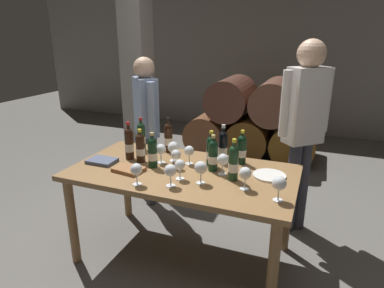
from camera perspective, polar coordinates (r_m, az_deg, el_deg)
ground_plane at (r=2.92m, az=-1.52°, el=-18.41°), size 14.00×14.00×0.00m
cellar_back_wall at (r=6.42m, az=13.73°, el=14.83°), size 10.00×0.24×2.80m
barrel_stack at (r=4.99m, az=10.23°, el=3.86°), size 1.86×0.90×1.15m
stone_pillar at (r=4.38m, az=-9.33°, el=12.31°), size 0.32×0.32×2.60m
dining_table at (r=2.57m, az=-1.65°, el=-6.42°), size 1.70×0.90×0.76m
wine_bottle_0 at (r=2.64m, az=5.33°, el=-0.49°), size 0.07×0.07×0.32m
wine_bottle_1 at (r=2.66m, az=8.56°, el=-0.87°), size 0.07×0.07×0.28m
wine_bottle_2 at (r=2.58m, az=-6.80°, el=-1.39°), size 0.07×0.07×0.28m
wine_bottle_3 at (r=2.70m, az=-8.86°, el=-0.62°), size 0.07×0.07×0.27m
wine_bottle_4 at (r=2.35m, az=7.12°, el=-3.18°), size 0.07×0.07×0.31m
wine_bottle_5 at (r=2.58m, az=3.29°, el=-1.17°), size 0.07×0.07×0.29m
wine_bottle_6 at (r=2.90m, az=-4.09°, el=1.17°), size 0.07×0.07×0.31m
wine_bottle_7 at (r=2.97m, az=-8.70°, el=1.35°), size 0.07×0.07×0.30m
wine_bottle_8 at (r=2.77m, az=-10.75°, el=0.13°), size 0.07×0.07×0.32m
wine_bottle_9 at (r=2.50m, az=3.63°, el=-1.93°), size 0.07×0.07×0.28m
wine_glass_0 at (r=2.28m, az=1.52°, el=-4.16°), size 0.09×0.09×0.16m
wine_glass_1 at (r=2.12m, az=14.76°, el=-6.65°), size 0.09×0.09×0.16m
wine_glass_2 at (r=2.68m, az=-3.23°, el=-0.63°), size 0.09×0.09×0.16m
wine_glass_3 at (r=2.24m, az=-3.74°, el=-4.65°), size 0.09×0.09×0.16m
wine_glass_4 at (r=2.62m, az=-0.42°, el=-1.26°), size 0.08×0.08×0.15m
wine_glass_5 at (r=2.44m, az=5.30°, el=-2.76°), size 0.09×0.09×0.16m
wine_glass_6 at (r=2.35m, az=-2.11°, el=-3.69°), size 0.07×0.07×0.15m
wine_glass_7 at (r=2.29m, az=-9.54°, el=-4.40°), size 0.08×0.08×0.16m
wine_glass_8 at (r=2.22m, az=9.15°, el=-5.09°), size 0.08×0.08×0.16m
wine_glass_9 at (r=2.54m, az=-2.79°, el=-1.94°), size 0.08×0.08×0.15m
wine_glass_10 at (r=2.65m, az=-5.39°, el=-0.99°), size 0.09×0.09×0.16m
tasting_notebook at (r=2.56m, az=-10.81°, el=-4.30°), size 0.24×0.19×0.03m
leather_ledger at (r=2.78m, az=-15.20°, el=-2.82°), size 0.22×0.16×0.03m
serving_plate at (r=2.50m, az=13.15°, el=-5.28°), size 0.24×0.24×0.01m
sommelier_presenting at (r=2.98m, az=18.72°, el=3.74°), size 0.38×0.36×1.72m
taster_seated_left at (r=3.40m, az=-7.86°, el=4.17°), size 0.37×0.38×1.54m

